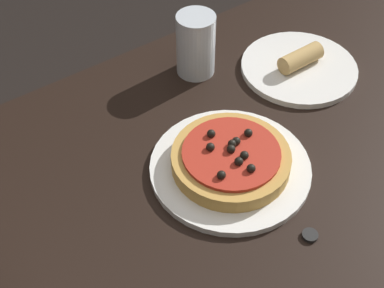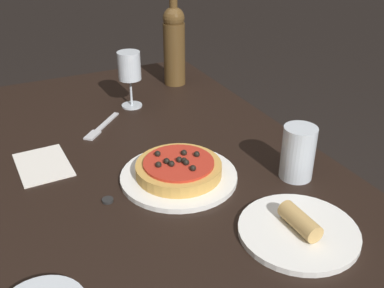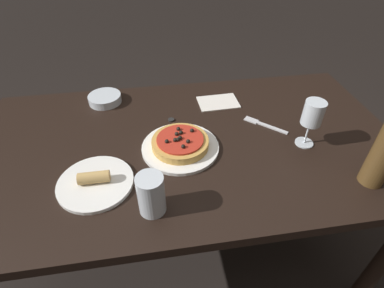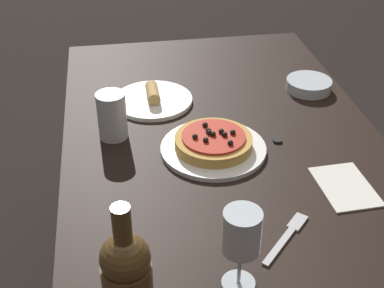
{
  "view_description": "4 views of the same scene",
  "coord_description": "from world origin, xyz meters",
  "px_view_note": "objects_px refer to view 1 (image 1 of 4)",
  "views": [
    {
      "loc": [
        0.35,
        0.39,
        1.37
      ],
      "look_at": [
        0.02,
        -0.07,
        0.77
      ],
      "focal_mm": 50.0,
      "sensor_mm": 36.0,
      "label": 1
    },
    {
      "loc": [
        -0.81,
        0.31,
        1.26
      ],
      "look_at": [
        0.01,
        -0.09,
        0.77
      ],
      "focal_mm": 42.0,
      "sensor_mm": 36.0,
      "label": 2
    },
    {
      "loc": [
        -0.11,
        -0.8,
        1.38
      ],
      "look_at": [
        0.0,
        -0.05,
        0.74
      ],
      "focal_mm": 28.0,
      "sensor_mm": 36.0,
      "label": 3
    },
    {
      "loc": [
        1.04,
        -0.27,
        1.46
      ],
      "look_at": [
        -0.03,
        -0.09,
        0.74
      ],
      "focal_mm": 50.0,
      "sensor_mm": 36.0,
      "label": 4
    }
  ],
  "objects_px": {
    "water_cup": "(196,45)",
    "bottle_cap": "(310,235)",
    "pizza": "(231,159)",
    "side_plate": "(299,66)",
    "dining_table": "(226,225)",
    "dinner_plate": "(230,168)"
  },
  "relations": [
    {
      "from": "water_cup",
      "to": "bottle_cap",
      "type": "xyz_separation_m",
      "value": [
        0.09,
        0.41,
        -0.06
      ]
    },
    {
      "from": "pizza",
      "to": "side_plate",
      "type": "distance_m",
      "value": 0.3
    },
    {
      "from": "dining_table",
      "to": "side_plate",
      "type": "bearing_deg",
      "value": -152.31
    },
    {
      "from": "water_cup",
      "to": "side_plate",
      "type": "distance_m",
      "value": 0.21
    },
    {
      "from": "pizza",
      "to": "bottle_cap",
      "type": "bearing_deg",
      "value": 94.89
    },
    {
      "from": "dining_table",
      "to": "water_cup",
      "type": "xyz_separation_m",
      "value": [
        -0.14,
        -0.28,
        0.15
      ]
    },
    {
      "from": "side_plate",
      "to": "bottle_cap",
      "type": "height_order",
      "value": "side_plate"
    },
    {
      "from": "water_cup",
      "to": "bottle_cap",
      "type": "distance_m",
      "value": 0.42
    },
    {
      "from": "dining_table",
      "to": "side_plate",
      "type": "height_order",
      "value": "side_plate"
    },
    {
      "from": "pizza",
      "to": "dinner_plate",
      "type": "bearing_deg",
      "value": -90.09
    },
    {
      "from": "dinner_plate",
      "to": "dining_table",
      "type": "bearing_deg",
      "value": 47.94
    },
    {
      "from": "pizza",
      "to": "side_plate",
      "type": "height_order",
      "value": "pizza"
    },
    {
      "from": "dining_table",
      "to": "bottle_cap",
      "type": "xyz_separation_m",
      "value": [
        -0.05,
        0.13,
        0.09
      ]
    },
    {
      "from": "dinner_plate",
      "to": "side_plate",
      "type": "distance_m",
      "value": 0.3
    },
    {
      "from": "dining_table",
      "to": "water_cup",
      "type": "relative_size",
      "value": 12.06
    },
    {
      "from": "dining_table",
      "to": "bottle_cap",
      "type": "bearing_deg",
      "value": 109.89
    },
    {
      "from": "water_cup",
      "to": "dining_table",
      "type": "bearing_deg",
      "value": 63.28
    },
    {
      "from": "pizza",
      "to": "bottle_cap",
      "type": "height_order",
      "value": "pizza"
    },
    {
      "from": "dining_table",
      "to": "pizza",
      "type": "relative_size",
      "value": 7.75
    },
    {
      "from": "dining_table",
      "to": "dinner_plate",
      "type": "relative_size",
      "value": 5.67
    },
    {
      "from": "side_plate",
      "to": "bottle_cap",
      "type": "relative_size",
      "value": 9.43
    },
    {
      "from": "bottle_cap",
      "to": "dining_table",
      "type": "bearing_deg",
      "value": -70.11
    }
  ]
}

